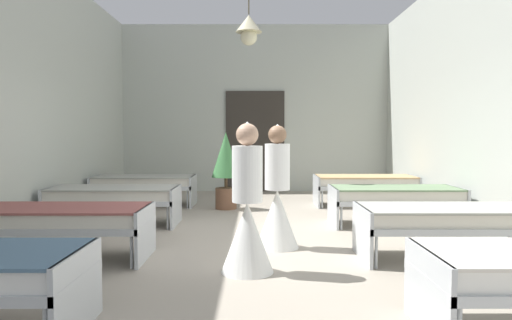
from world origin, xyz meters
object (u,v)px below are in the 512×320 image
(bed_right_row_1, at_px, (449,219))
(bed_left_row_3, at_px, (146,183))
(bed_right_row_3, at_px, (366,183))
(bed_left_row_2, at_px, (116,196))
(nurse_mid_aisle, at_px, (279,204))
(potted_plant, at_px, (227,164))
(nurse_near_aisle, at_px, (249,219))
(bed_left_row_1, at_px, (62,219))
(bed_right_row_2, at_px, (396,196))

(bed_right_row_1, distance_m, bed_left_row_3, 5.68)
(bed_right_row_1, height_order, bed_right_row_3, same)
(bed_left_row_2, bearing_deg, nurse_mid_aisle, -30.04)
(bed_left_row_3, height_order, nurse_mid_aisle, nurse_mid_aisle)
(bed_left_row_2, relative_size, bed_right_row_3, 1.00)
(bed_right_row_1, bearing_deg, potted_plant, 127.74)
(nurse_near_aisle, height_order, potted_plant, nurse_near_aisle)
(bed_left_row_1, bearing_deg, bed_left_row_3, 90.00)
(nurse_near_aisle, distance_m, nurse_mid_aisle, 1.06)
(bed_left_row_2, height_order, bed_right_row_3, same)
(bed_left_row_1, xyz_separation_m, bed_left_row_2, (0.00, 1.90, 0.00))
(nurse_near_aisle, bearing_deg, bed_left_row_1, -101.07)
(bed_left_row_3, bearing_deg, bed_right_row_2, -24.22)
(bed_left_row_2, bearing_deg, bed_right_row_1, -24.22)
(bed_right_row_1, bearing_deg, nurse_mid_aisle, 164.21)
(potted_plant, bearing_deg, nurse_mid_aisle, -74.43)
(bed_right_row_2, bearing_deg, bed_left_row_1, -155.78)
(bed_right_row_3, height_order, potted_plant, potted_plant)
(bed_right_row_1, relative_size, nurse_mid_aisle, 1.28)
(bed_left_row_1, xyz_separation_m, nurse_near_aisle, (2.05, -0.48, 0.09))
(nurse_near_aisle, bearing_deg, bed_right_row_2, 139.69)
(bed_left_row_3, distance_m, bed_right_row_3, 4.22)
(potted_plant, bearing_deg, bed_right_row_2, -29.80)
(bed_left_row_1, relative_size, bed_right_row_2, 1.00)
(bed_right_row_1, relative_size, bed_right_row_2, 1.00)
(bed_right_row_2, height_order, bed_right_row_3, same)
(bed_right_row_1, bearing_deg, bed_right_row_3, 90.00)
(bed_right_row_1, xyz_separation_m, bed_left_row_2, (-4.22, 1.90, 0.00))
(bed_left_row_2, xyz_separation_m, bed_left_row_3, (0.00, 1.90, 0.00))
(bed_right_row_3, distance_m, nurse_near_aisle, 4.80)
(bed_left_row_2, xyz_separation_m, nurse_near_aisle, (2.05, -2.38, 0.09))
(bed_right_row_3, bearing_deg, bed_left_row_2, -155.78)
(bed_left_row_1, height_order, potted_plant, potted_plant)
(bed_right_row_3, bearing_deg, nurse_mid_aisle, -119.21)
(bed_left_row_3, xyz_separation_m, bed_right_row_3, (4.22, 0.00, 0.00))
(bed_right_row_3, xyz_separation_m, potted_plant, (-2.64, -0.39, 0.39))
(bed_left_row_3, bearing_deg, potted_plant, -13.77)
(bed_left_row_3, height_order, nurse_near_aisle, nurse_near_aisle)
(bed_right_row_1, relative_size, potted_plant, 1.35)
(nurse_mid_aisle, height_order, potted_plant, nurse_mid_aisle)
(nurse_mid_aisle, bearing_deg, bed_right_row_3, -62.39)
(bed_right_row_2, bearing_deg, bed_left_row_3, 155.78)
(nurse_mid_aisle, distance_m, potted_plant, 3.02)
(bed_right_row_2, bearing_deg, nurse_mid_aisle, -143.02)
(bed_left_row_3, bearing_deg, bed_left_row_1, -90.00)
(bed_left_row_2, height_order, nurse_mid_aisle, nurse_mid_aisle)
(bed_left_row_3, bearing_deg, nurse_near_aisle, -64.43)
(bed_left_row_1, distance_m, bed_left_row_3, 3.80)
(bed_left_row_1, bearing_deg, bed_right_row_2, 24.22)
(nurse_mid_aisle, xyz_separation_m, potted_plant, (-0.81, 2.89, 0.30))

